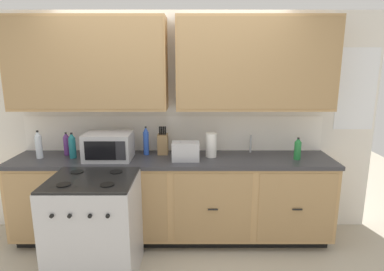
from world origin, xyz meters
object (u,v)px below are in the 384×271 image
object	(u,v)px
stove_range	(96,227)
bottle_clear	(40,145)
paper_towel_roll	(213,145)
bottle_teal	(74,146)
bottle_green	(299,149)
bottle_violet	(68,144)
toaster	(187,151)
microwave	(110,146)
knife_block	(164,144)
bottle_blue	(148,141)

from	to	relation	value
stove_range	bottle_clear	distance (m)	1.14
paper_towel_roll	stove_range	bearing A→B (deg)	-148.22
stove_range	bottle_teal	bearing A→B (deg)	121.40
bottle_green	bottle_violet	xyz separation A→B (m)	(-2.47, 0.17, 0.01)
toaster	bottle_violet	bearing A→B (deg)	171.40
microwave	bottle_green	xyz separation A→B (m)	(1.97, -0.01, -0.03)
knife_block	paper_towel_roll	distance (m)	0.54
knife_block	bottle_teal	xyz separation A→B (m)	(-0.94, -0.16, 0.02)
bottle_violet	bottle_clear	bearing A→B (deg)	-154.50
bottle_blue	bottle_violet	distance (m)	0.87
stove_range	bottle_green	size ratio (longest dim) A/B	4.08
microwave	bottle_violet	xyz separation A→B (m)	(-0.50, 0.16, -0.02)
knife_block	bottle_violet	bearing A→B (deg)	-177.47
microwave	paper_towel_roll	bearing A→B (deg)	4.66
stove_range	bottle_clear	size ratio (longest dim) A/B	3.19
paper_towel_roll	bottle_clear	size ratio (longest dim) A/B	0.87
microwave	bottle_clear	bearing A→B (deg)	177.11
stove_range	microwave	world-z (taller)	microwave
toaster	bottle_clear	size ratio (longest dim) A/B	0.94
toaster	bottle_teal	world-z (taller)	bottle_teal
knife_block	toaster	bearing A→B (deg)	-43.49
paper_towel_roll	knife_block	bearing A→B (deg)	167.75
toaster	bottle_blue	bearing A→B (deg)	154.05
paper_towel_roll	bottle_teal	bearing A→B (deg)	-178.30
bottle_green	paper_towel_roll	bearing A→B (deg)	173.74
bottle_green	knife_block	bearing A→B (deg)	171.49
microwave	toaster	size ratio (longest dim) A/B	1.71
bottle_blue	stove_range	bearing A→B (deg)	-116.57
paper_towel_roll	bottle_green	xyz separation A→B (m)	(0.90, -0.10, -0.02)
toaster	paper_towel_roll	world-z (taller)	paper_towel_roll
stove_range	bottle_green	world-z (taller)	bottle_green
toaster	bottle_teal	size ratio (longest dim) A/B	1.03
toaster	knife_block	size ratio (longest dim) A/B	0.90
toaster	paper_towel_roll	xyz separation A→B (m)	(0.27, 0.13, 0.03)
microwave	paper_towel_roll	xyz separation A→B (m)	(1.07, 0.09, -0.01)
microwave	paper_towel_roll	distance (m)	1.08
stove_range	microwave	size ratio (longest dim) A/B	1.98
microwave	bottle_teal	distance (m)	0.40
knife_block	bottle_blue	bearing A→B (deg)	-170.30
bottle_blue	bottle_violet	bearing A→B (deg)	-178.98
microwave	bottle_teal	world-z (taller)	microwave
bottle_teal	bottle_green	bearing A→B (deg)	-1.32
paper_towel_roll	bottle_violet	xyz separation A→B (m)	(-1.57, 0.07, -0.01)
microwave	toaster	world-z (taller)	microwave
knife_block	bottle_green	xyz separation A→B (m)	(1.42, -0.21, -0.00)
paper_towel_roll	bottle_violet	size ratio (longest dim) A/B	1.03
microwave	knife_block	distance (m)	0.58
microwave	bottle_green	bearing A→B (deg)	-0.31
bottle_violet	bottle_teal	world-z (taller)	bottle_teal
microwave	bottle_violet	distance (m)	0.52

